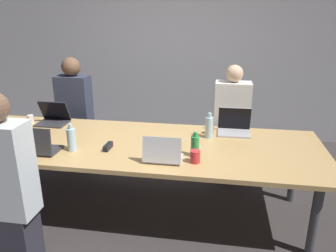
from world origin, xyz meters
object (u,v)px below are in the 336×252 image
(cup_far_right, at_px, (210,130))
(laptop_far_right, at_px, (234,126))
(person_near_left, at_px, (7,185))
(bottle_far_right, at_px, (209,127))
(cup_near_left, at_px, (12,144))
(stapler, at_px, (108,147))
(person_far_left, at_px, (76,115))
(laptop_near_left, at_px, (36,146))
(laptop_near_midright, at_px, (163,154))
(cup_near_midright, at_px, (195,157))
(cup_far_left, at_px, (31,119))
(laptop_far_left, at_px, (53,117))
(bottle_near_left, at_px, (72,139))
(person_far_right, at_px, (231,127))
(bottle_near_midright, at_px, (195,146))

(cup_far_right, bearing_deg, laptop_far_right, 16.72)
(person_near_left, bearing_deg, laptop_far_right, -142.51)
(bottle_far_right, bearing_deg, cup_far_right, 88.44)
(cup_near_left, distance_m, stapler, 0.88)
(person_near_left, bearing_deg, person_far_left, -81.86)
(stapler, bearing_deg, laptop_near_left, -160.03)
(laptop_far_right, xyz_separation_m, cup_near_left, (-2.01, -0.76, -0.03))
(laptop_near_midright, height_order, cup_near_midright, laptop_near_midright)
(cup_far_right, relative_size, cup_far_left, 0.90)
(stapler, bearing_deg, laptop_far_left, 145.94)
(bottle_near_left, bearing_deg, laptop_near_left, -157.68)
(person_far_right, distance_m, laptop_near_midright, 1.36)
(laptop_near_midright, height_order, stapler, laptop_near_midright)
(bottle_far_right, distance_m, person_near_left, 1.85)
(cup_far_left, bearing_deg, person_near_left, -66.43)
(person_far_right, bearing_deg, bottle_near_midright, -107.56)
(person_near_left, distance_m, bottle_near_left, 0.67)
(laptop_far_left, xyz_separation_m, bottle_near_midright, (1.64, -0.63, 0.02))
(person_far_right, relative_size, laptop_near_midright, 4.33)
(person_far_right, height_order, cup_far_right, person_far_right)
(person_far_left, xyz_separation_m, laptop_near_left, (0.23, -1.29, 0.12))
(cup_far_left, height_order, laptop_near_midright, laptop_near_midright)
(cup_near_left, bearing_deg, cup_far_left, 109.14)
(laptop_far_right, relative_size, bottle_far_right, 1.30)
(bottle_near_midright, bearing_deg, laptop_near_midright, -147.96)
(bottle_near_left, bearing_deg, stapler, 14.51)
(bottle_far_right, xyz_separation_m, cup_far_left, (-2.01, 0.13, -0.07))
(laptop_far_left, distance_m, laptop_near_midright, 1.60)
(stapler, bearing_deg, cup_near_left, -169.87)
(person_far_left, relative_size, cup_far_left, 15.63)
(person_far_right, distance_m, cup_near_midright, 1.23)
(person_far_right, xyz_separation_m, stapler, (-1.13, -1.03, 0.10))
(cup_far_left, relative_size, laptop_near_left, 0.25)
(person_near_left, xyz_separation_m, cup_near_left, (-0.30, 0.55, 0.09))
(cup_near_left, xyz_separation_m, stapler, (0.87, 0.13, -0.02))
(laptop_far_right, height_order, cup_far_right, laptop_far_right)
(person_near_left, bearing_deg, cup_near_midright, -158.94)
(laptop_near_left, relative_size, bottle_near_left, 1.41)
(bottle_near_midright, bearing_deg, laptop_near_left, -172.96)
(person_far_right, xyz_separation_m, cup_near_midright, (-0.32, -1.18, 0.12))
(cup_far_right, relative_size, bottle_far_right, 0.32)
(cup_near_midright, bearing_deg, cup_far_right, 82.77)
(person_far_left, xyz_separation_m, person_near_left, (0.25, -1.78, -0.00))
(person_far_left, distance_m, person_near_left, 1.80)
(person_far_left, xyz_separation_m, cup_near_left, (-0.05, -1.23, 0.09))
(laptop_far_right, bearing_deg, laptop_near_left, -154.53)
(laptop_far_left, bearing_deg, laptop_near_midright, -29.68)
(cup_far_right, relative_size, laptop_near_left, 0.23)
(laptop_near_midright, bearing_deg, cup_far_right, -115.72)
(cup_near_midright, xyz_separation_m, cup_near_left, (-1.67, 0.02, -0.01))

